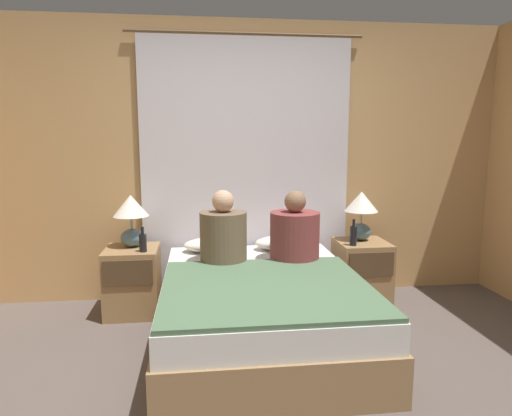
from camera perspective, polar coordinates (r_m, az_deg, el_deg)
The scene contains 15 objects.
ground_plane at distance 2.78m, azimuth 2.97°, elevation -23.37°, with size 16.00×16.00×0.00m, color #564C47.
wall_back at distance 4.20m, azimuth -1.29°, elevation 5.80°, with size 4.86×0.06×2.50m.
curtain_panel at distance 4.15m, azimuth -1.21°, elevation 4.84°, with size 2.08×0.02×2.37m.
bed at distance 3.38m, azimuth 0.60°, elevation -12.58°, with size 1.41×1.90×0.49m.
nightstand_left at distance 4.02m, azimuth -15.15°, elevation -8.75°, with size 0.44×0.47×0.56m.
nightstand_right at distance 4.22m, azimuth 13.05°, elevation -7.82°, with size 0.44×0.47×0.56m.
lamp_left at distance 3.95m, azimuth -15.35°, elevation -0.74°, with size 0.29×0.29×0.44m.
lamp_right at distance 4.15m, azimuth 13.01°, elevation -0.18°, with size 0.29×0.29×0.44m.
pillow_left at distance 3.98m, azimuth -5.28°, elevation -4.59°, with size 0.52×0.31×0.12m.
pillow_right at distance 4.04m, azimuth 3.57°, elevation -4.34°, with size 0.52×0.31×0.12m.
blanket_on_bed at distance 3.02m, azimuth 1.33°, elevation -9.89°, with size 1.35×1.27×0.03m.
person_left_in_bed at distance 3.58m, azimuth -4.09°, elevation -3.34°, with size 0.37×0.37×0.58m.
person_right_in_bed at distance 3.66m, azimuth 4.86°, elevation -3.25°, with size 0.39×0.39×0.57m.
beer_bottle_on_left_stand at distance 3.79m, azimuth -13.96°, elevation -4.17°, with size 0.06×0.06×0.20m.
beer_bottle_on_right_stand at distance 3.97m, azimuth 12.07°, elevation -3.33°, with size 0.06×0.06×0.23m.
Camera 1 is at (-0.41, -2.31, 1.49)m, focal length 32.00 mm.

